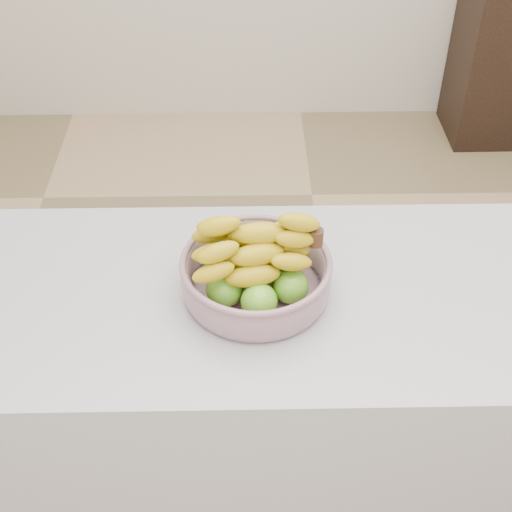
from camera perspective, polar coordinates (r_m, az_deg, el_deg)
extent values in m
plane|color=tan|center=(2.42, 6.83, -12.42)|extent=(4.00, 4.00, 0.00)
cube|color=#A2A1A9|center=(1.85, 9.19, -12.93)|extent=(2.00, 0.60, 0.90)
cube|color=black|center=(3.77, 19.71, 15.15)|extent=(0.49, 0.40, 0.88)
cylinder|color=#8992A4|center=(1.48, 0.00, -2.76)|extent=(0.26, 0.26, 0.01)
torus|color=#8992A4|center=(1.43, 0.00, -0.49)|extent=(0.31, 0.31, 0.01)
sphere|color=#5C9D1B|center=(1.40, 0.24, -3.63)|extent=(0.07, 0.07, 0.07)
sphere|color=#5C9D1B|center=(1.43, 2.78, -2.41)|extent=(0.07, 0.07, 0.07)
sphere|color=#5C9D1B|center=(1.49, 2.44, -0.40)|extent=(0.07, 0.07, 0.07)
sphere|color=#5C9D1B|center=(1.51, -0.23, 0.42)|extent=(0.07, 0.07, 0.07)
sphere|color=#5C9D1B|center=(1.48, -2.69, -0.66)|extent=(0.07, 0.07, 0.07)
sphere|color=#5C9D1B|center=(1.42, -2.56, -2.70)|extent=(0.07, 0.07, 0.07)
ellipsoid|color=yellow|center=(1.39, -0.26, -1.59)|extent=(0.20, 0.08, 0.05)
ellipsoid|color=yellow|center=(1.42, -0.41, -0.26)|extent=(0.20, 0.06, 0.05)
ellipsoid|color=yellow|center=(1.46, -0.55, 0.99)|extent=(0.20, 0.06, 0.05)
ellipsoid|color=yellow|center=(1.38, 0.09, 0.13)|extent=(0.20, 0.09, 0.05)
ellipsoid|color=yellow|center=(1.42, -0.08, 1.52)|extent=(0.20, 0.07, 0.05)
ellipsoid|color=yellow|center=(1.38, 0.25, 1.82)|extent=(0.20, 0.06, 0.05)
cylinder|color=#3D2613|center=(1.40, 4.80, 1.52)|extent=(0.03, 0.03, 0.03)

